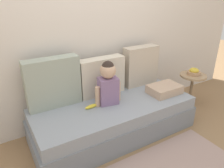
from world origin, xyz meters
TOP-DOWN VIEW (x-y plane):
  - ground_plane at (0.00, 0.00)m, footprint 12.00×12.00m
  - back_wall at (0.00, 0.53)m, footprint 5.13×0.10m
  - couch at (0.00, 0.00)m, footprint 1.93×0.80m
  - throw_pillow_left at (-0.60, 0.30)m, footprint 0.59×0.16m
  - throw_pillow_center at (0.00, 0.30)m, footprint 0.58×0.16m
  - throw_pillow_right at (0.60, 0.30)m, footprint 0.48×0.16m
  - toddler at (-0.06, 0.04)m, footprint 0.33×0.19m
  - banana at (-0.27, 0.04)m, footprint 0.17×0.07m
  - folded_blanket at (0.69, -0.10)m, footprint 0.40×0.28m
  - side_table at (1.32, -0.01)m, footprint 0.37×0.37m
  - fruit_bowl at (1.32, -0.01)m, footprint 0.19×0.19m

SIDE VIEW (x-z plane):
  - ground_plane at x=0.00m, z-range 0.00..0.00m
  - couch at x=0.00m, z-range 0.00..0.41m
  - side_table at x=1.32m, z-range 0.14..0.65m
  - banana at x=-0.27m, z-range 0.41..0.45m
  - folded_blanket at x=0.69m, z-range 0.41..0.52m
  - fruit_bowl at x=1.32m, z-range 0.50..0.60m
  - throw_pillow_center at x=0.00m, z-range 0.41..0.88m
  - toddler at x=-0.06m, z-range 0.42..0.93m
  - throw_pillow_right at x=0.60m, z-range 0.41..0.94m
  - throw_pillow_left at x=-0.60m, z-range 0.41..0.97m
  - back_wall at x=0.00m, z-range 0.00..2.43m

